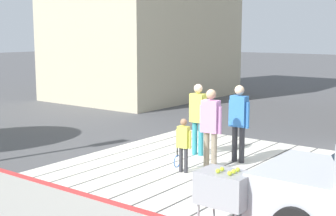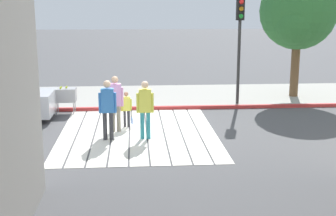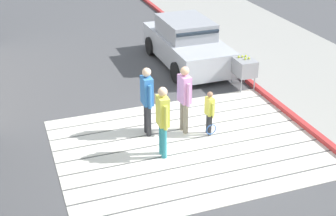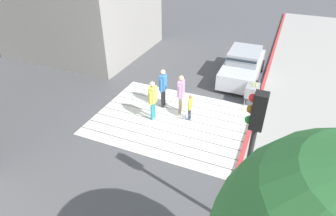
{
  "view_description": "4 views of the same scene",
  "coord_description": "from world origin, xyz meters",
  "px_view_note": "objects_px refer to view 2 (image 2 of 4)",
  "views": [
    {
      "loc": [
        -8.93,
        -6.17,
        3.01
      ],
      "look_at": [
        0.4,
        0.9,
        1.17
      ],
      "focal_mm": 51.02,
      "sensor_mm": 36.0,
      "label": 1
    },
    {
      "loc": [
        14.4,
        -0.11,
        4.05
      ],
      "look_at": [
        0.75,
        0.91,
        0.96
      ],
      "focal_mm": 49.88,
      "sensor_mm": 36.0,
      "label": 2
    },
    {
      "loc": [
        3.85,
        9.32,
        6.13
      ],
      "look_at": [
        0.41,
        -0.31,
        0.97
      ],
      "focal_mm": 50.98,
      "sensor_mm": 36.0,
      "label": 3
    },
    {
      "loc": [
        -3.78,
        9.19,
        7.02
      ],
      "look_at": [
        -0.28,
        0.96,
        1.25
      ],
      "focal_mm": 30.33,
      "sensor_mm": 36.0,
      "label": 4
    }
  ],
  "objects_px": {
    "pedestrian_adult_lead": "(145,106)",
    "pedestrian_adult_trailing": "(108,106)",
    "tennis_ball_cart": "(65,95)",
    "traffic_light_corner": "(240,30)",
    "pedestrian_adult_side": "(115,100)",
    "street_tree": "(298,13)",
    "pedestrian_child_with_racket": "(127,108)"
  },
  "relations": [
    {
      "from": "pedestrian_adult_trailing",
      "to": "pedestrian_child_with_racket",
      "type": "relative_size",
      "value": 1.52
    },
    {
      "from": "pedestrian_adult_lead",
      "to": "street_tree",
      "type": "bearing_deg",
      "value": 130.59
    },
    {
      "from": "street_tree",
      "to": "tennis_ball_cart",
      "type": "bearing_deg",
      "value": -78.31
    },
    {
      "from": "tennis_ball_cart",
      "to": "pedestrian_child_with_racket",
      "type": "distance_m",
      "value": 3.18
    },
    {
      "from": "pedestrian_adult_side",
      "to": "pedestrian_adult_trailing",
      "type": "bearing_deg",
      "value": -11.97
    },
    {
      "from": "tennis_ball_cart",
      "to": "traffic_light_corner",
      "type": "bearing_deg",
      "value": 95.8
    },
    {
      "from": "tennis_ball_cart",
      "to": "pedestrian_adult_side",
      "type": "height_order",
      "value": "pedestrian_adult_side"
    },
    {
      "from": "traffic_light_corner",
      "to": "tennis_ball_cart",
      "type": "distance_m",
      "value": 7.11
    },
    {
      "from": "pedestrian_adult_lead",
      "to": "pedestrian_adult_trailing",
      "type": "xyz_separation_m",
      "value": [
        0.03,
        -1.12,
        0.02
      ]
    },
    {
      "from": "traffic_light_corner",
      "to": "pedestrian_adult_side",
      "type": "relative_size",
      "value": 2.35
    },
    {
      "from": "traffic_light_corner",
      "to": "pedestrian_adult_lead",
      "type": "distance_m",
      "value": 6.08
    },
    {
      "from": "street_tree",
      "to": "pedestrian_adult_lead",
      "type": "distance_m",
      "value": 8.94
    },
    {
      "from": "traffic_light_corner",
      "to": "pedestrian_adult_side",
      "type": "bearing_deg",
      "value": -54.12
    },
    {
      "from": "street_tree",
      "to": "pedestrian_child_with_racket",
      "type": "xyz_separation_m",
      "value": [
        4.13,
        -7.08,
        -2.96
      ]
    },
    {
      "from": "pedestrian_adult_trailing",
      "to": "pedestrian_child_with_racket",
      "type": "height_order",
      "value": "pedestrian_adult_trailing"
    },
    {
      "from": "pedestrian_adult_lead",
      "to": "pedestrian_adult_trailing",
      "type": "relative_size",
      "value": 0.98
    },
    {
      "from": "pedestrian_adult_side",
      "to": "pedestrian_child_with_racket",
      "type": "distance_m",
      "value": 0.76
    },
    {
      "from": "tennis_ball_cart",
      "to": "pedestrian_adult_side",
      "type": "bearing_deg",
      "value": 35.72
    },
    {
      "from": "traffic_light_corner",
      "to": "pedestrian_adult_side",
      "type": "xyz_separation_m",
      "value": [
        3.41,
        -4.72,
        -1.98
      ]
    },
    {
      "from": "street_tree",
      "to": "tennis_ball_cart",
      "type": "relative_size",
      "value": 5.23
    },
    {
      "from": "tennis_ball_cart",
      "to": "pedestrian_adult_trailing",
      "type": "relative_size",
      "value": 0.56
    },
    {
      "from": "street_tree",
      "to": "pedestrian_adult_side",
      "type": "distance_m",
      "value": 9.15
    },
    {
      "from": "traffic_light_corner",
      "to": "pedestrian_child_with_racket",
      "type": "relative_size",
      "value": 3.54
    },
    {
      "from": "traffic_light_corner",
      "to": "tennis_ball_cart",
      "type": "xyz_separation_m",
      "value": [
        0.68,
        -6.68,
        -2.34
      ]
    },
    {
      "from": "traffic_light_corner",
      "to": "pedestrian_adult_lead",
      "type": "xyz_separation_m",
      "value": [
        4.31,
        -3.79,
        -2.0
      ]
    },
    {
      "from": "street_tree",
      "to": "tennis_ball_cart",
      "type": "distance_m",
      "value": 10.03
    },
    {
      "from": "traffic_light_corner",
      "to": "pedestrian_adult_trailing",
      "type": "bearing_deg",
      "value": -48.6
    },
    {
      "from": "pedestrian_adult_trailing",
      "to": "pedestrian_adult_side",
      "type": "distance_m",
      "value": 0.94
    },
    {
      "from": "traffic_light_corner",
      "to": "street_tree",
      "type": "height_order",
      "value": "street_tree"
    },
    {
      "from": "pedestrian_adult_lead",
      "to": "pedestrian_child_with_racket",
      "type": "height_order",
      "value": "pedestrian_adult_lead"
    },
    {
      "from": "pedestrian_adult_lead",
      "to": "pedestrian_adult_side",
      "type": "distance_m",
      "value": 1.28
    },
    {
      "from": "traffic_light_corner",
      "to": "pedestrian_adult_trailing",
      "type": "xyz_separation_m",
      "value": [
        4.33,
        -4.91,
        -1.97
      ]
    }
  ]
}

